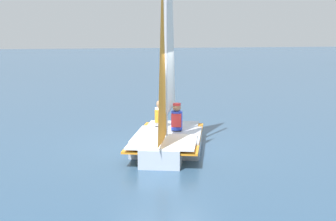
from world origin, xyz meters
TOP-DOWN VIEW (x-y plane):
  - ground_plane at (0.00, 0.00)m, footprint 260.00×260.00m
  - sailboat_main at (-0.02, -0.04)m, footprint 3.28×4.10m
  - sailor_helm at (-0.36, -0.26)m, footprint 0.41×0.42m
  - sailor_crew at (-0.19, -1.03)m, footprint 0.41×0.42m

SIDE VIEW (x-z plane):
  - ground_plane at x=0.00m, z-range 0.00..0.00m
  - sailor_crew at x=-0.19m, z-range 0.04..1.20m
  - sailor_helm at x=-0.36m, z-range 0.05..1.21m
  - sailboat_main at x=-0.02m, z-range -2.18..4.00m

